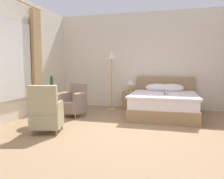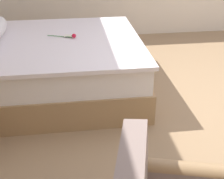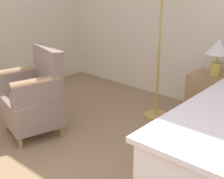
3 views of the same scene
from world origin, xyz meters
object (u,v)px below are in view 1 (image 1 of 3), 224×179
at_px(floor_lamp_brass, 112,61).
at_px(wine_glass_near_bucket, 45,88).
at_px(bedside_lamp, 131,83).
at_px(wine_glass_near_edge, 46,91).
at_px(armchair_by_window, 75,102).
at_px(nightstand, 130,100).
at_px(armchair_facing_bed, 46,113).
at_px(champagne_bucket, 52,88).
at_px(bed, 164,103).
at_px(side_table_round, 49,106).

xyz_separation_m(floor_lamp_brass, wine_glass_near_bucket, (-1.14, -1.98, -0.70)).
distance_m(bedside_lamp, floor_lamp_brass, 0.93).
xyz_separation_m(floor_lamp_brass, wine_glass_near_edge, (-0.96, -2.23, -0.73)).
bearing_deg(floor_lamp_brass, wine_glass_near_bucket, -119.94).
bearing_deg(armchair_by_window, nightstand, 47.92).
bearing_deg(armchair_facing_bed, floor_lamp_brass, 76.95).
bearing_deg(wine_glass_near_edge, wine_glass_near_bucket, 125.33).
relative_size(wine_glass_near_edge, armchair_facing_bed, 0.13).
xyz_separation_m(bedside_lamp, champagne_bucket, (-1.47, -2.34, 0.02)).
height_order(bed, bedside_lamp, bed).
height_order(bed, armchair_by_window, bed).
xyz_separation_m(side_table_round, wine_glass_near_edge, (0.03, -0.15, 0.40)).
bearing_deg(champagne_bucket, bed, 32.63).
distance_m(wine_glass_near_bucket, armchair_facing_bed, 1.03).
xyz_separation_m(floor_lamp_brass, armchair_facing_bed, (-0.64, -2.78, -1.13)).
relative_size(floor_lamp_brass, side_table_round, 2.57).
bearing_deg(armchair_facing_bed, wine_glass_near_bucket, 122.07).
relative_size(floor_lamp_brass, armchair_facing_bed, 1.86).
bearing_deg(wine_glass_near_edge, champagne_bucket, 74.76).
height_order(champagne_bucket, armchair_facing_bed, champagne_bucket).
xyz_separation_m(nightstand, champagne_bucket, (-1.47, -2.34, 0.58)).
bearing_deg(bed, floor_lamp_brass, 165.11).
relative_size(nightstand, bedside_lamp, 1.46).
relative_size(bed, wine_glass_near_edge, 16.44).
distance_m(bed, nightstand, 1.29).
distance_m(bed, floor_lamp_brass, 2.06).
bearing_deg(floor_lamp_brass, armchair_facing_bed, -103.05).
distance_m(nightstand, armchair_by_window, 1.95).
bearing_deg(floor_lamp_brass, bed, -14.89).
bearing_deg(armchair_by_window, side_table_round, -104.77).
relative_size(champagne_bucket, armchair_by_window, 0.52).
bearing_deg(wine_glass_near_edge, bed, 34.77).
xyz_separation_m(bed, floor_lamp_brass, (-1.63, 0.43, 1.19)).
xyz_separation_m(bed, armchair_by_window, (-2.38, -0.73, 0.05)).
height_order(bedside_lamp, wine_glass_near_edge, bedside_lamp).
relative_size(floor_lamp_brass, armchair_by_window, 2.05).
distance_m(bed, side_table_round, 3.10).
distance_m(bedside_lamp, armchair_facing_bed, 3.31).
distance_m(bed, champagne_bucket, 3.07).
bearing_deg(floor_lamp_brass, champagne_bucket, -114.00).
distance_m(nightstand, floor_lamp_brass, 1.40).
relative_size(nightstand, wine_glass_near_bucket, 3.59).
height_order(nightstand, floor_lamp_brass, floor_lamp_brass).
xyz_separation_m(bedside_lamp, wine_glass_near_edge, (-1.52, -2.51, -0.03)).
bearing_deg(wine_glass_near_edge, armchair_by_window, 78.64).
bearing_deg(wine_glass_near_bucket, champagne_bucket, -19.82).
distance_m(floor_lamp_brass, armchair_facing_bed, 3.06).
height_order(nightstand, wine_glass_near_bucket, wine_glass_near_bucket).
xyz_separation_m(nightstand, armchair_facing_bed, (-1.20, -3.06, 0.13)).
relative_size(floor_lamp_brass, wine_glass_near_bucket, 11.73).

